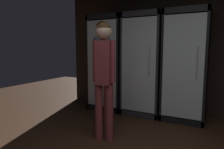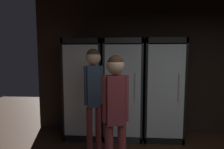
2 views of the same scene
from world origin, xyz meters
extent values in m
cube|color=black|center=(0.00, 3.03, 1.40)|extent=(6.00, 0.06, 2.80)
cube|color=black|center=(-1.91, 2.96, 0.97)|extent=(0.73, 0.04, 1.94)
cube|color=black|center=(-2.25, 2.69, 0.97)|extent=(0.04, 0.59, 1.94)
cube|color=black|center=(-1.56, 2.69, 0.97)|extent=(0.04, 0.59, 1.94)
cube|color=black|center=(-1.91, 2.69, 1.89)|extent=(0.73, 0.59, 0.10)
cube|color=black|center=(-1.91, 2.69, 0.05)|extent=(0.73, 0.59, 0.10)
cube|color=white|center=(-1.91, 2.93, 0.97)|extent=(0.65, 0.02, 1.70)
cube|color=silver|center=(-1.91, 2.40, 0.97)|extent=(0.65, 0.02, 1.70)
cylinder|color=#B2B2B7|center=(-1.69, 2.38, 1.06)|extent=(0.02, 0.02, 0.50)
cube|color=silver|center=(-1.91, 2.69, 0.12)|extent=(0.63, 0.51, 0.02)
cylinder|color=black|center=(-2.11, 2.69, 0.22)|extent=(0.07, 0.07, 0.18)
cylinder|color=black|center=(-2.11, 2.69, 0.35)|extent=(0.02, 0.02, 0.09)
cylinder|color=tan|center=(-2.11, 2.69, 0.22)|extent=(0.07, 0.07, 0.06)
cylinder|color=brown|center=(-1.90, 2.66, 0.22)|extent=(0.07, 0.07, 0.18)
cylinder|color=brown|center=(-1.90, 2.66, 0.34)|extent=(0.02, 0.02, 0.06)
cylinder|color=#2D2D33|center=(-1.90, 2.66, 0.20)|extent=(0.07, 0.07, 0.07)
cylinder|color=brown|center=(-1.70, 2.67, 0.22)|extent=(0.07, 0.07, 0.19)
cylinder|color=brown|center=(-1.70, 2.67, 0.37)|extent=(0.02, 0.02, 0.10)
cylinder|color=#2D2D33|center=(-1.70, 2.67, 0.23)|extent=(0.07, 0.07, 0.06)
cube|color=silver|center=(-1.91, 2.69, 0.54)|extent=(0.63, 0.51, 0.02)
cylinder|color=black|center=(-2.06, 2.72, 0.64)|extent=(0.07, 0.07, 0.18)
cylinder|color=black|center=(-2.06, 2.72, 0.77)|extent=(0.02, 0.02, 0.09)
cylinder|color=beige|center=(-2.06, 2.72, 0.64)|extent=(0.07, 0.07, 0.07)
cylinder|color=#336B38|center=(-1.75, 2.67, 0.65)|extent=(0.08, 0.08, 0.20)
cylinder|color=#336B38|center=(-1.75, 2.67, 0.79)|extent=(0.02, 0.02, 0.08)
cylinder|color=beige|center=(-1.75, 2.67, 0.63)|extent=(0.08, 0.08, 0.06)
cube|color=silver|center=(-1.91, 2.69, 0.96)|extent=(0.63, 0.51, 0.02)
cylinder|color=black|center=(-2.06, 2.72, 1.07)|extent=(0.06, 0.06, 0.19)
cylinder|color=black|center=(-2.06, 2.72, 1.21)|extent=(0.02, 0.02, 0.09)
cylinder|color=tan|center=(-2.06, 2.72, 1.05)|extent=(0.07, 0.07, 0.06)
cylinder|color=#194723|center=(-1.76, 2.69, 1.07)|extent=(0.08, 0.08, 0.19)
cylinder|color=#194723|center=(-1.76, 2.69, 1.20)|extent=(0.03, 0.03, 0.07)
cylinder|color=white|center=(-1.76, 2.69, 1.05)|extent=(0.08, 0.08, 0.06)
cube|color=silver|center=(-1.91, 2.69, 1.38)|extent=(0.63, 0.51, 0.02)
cylinder|color=#194723|center=(-2.06, 2.73, 1.50)|extent=(0.06, 0.06, 0.21)
cylinder|color=#194723|center=(-2.06, 2.73, 1.65)|extent=(0.02, 0.02, 0.08)
cylinder|color=#2D2D33|center=(-2.06, 2.73, 1.49)|extent=(0.07, 0.07, 0.08)
cylinder|color=brown|center=(-1.75, 2.65, 1.49)|extent=(0.07, 0.07, 0.20)
cylinder|color=brown|center=(-1.75, 2.65, 1.63)|extent=(0.03, 0.03, 0.08)
cylinder|color=white|center=(-1.75, 2.65, 1.47)|extent=(0.07, 0.07, 0.05)
cube|color=#2B2B30|center=(-1.14, 2.96, 0.97)|extent=(0.73, 0.04, 1.94)
cube|color=#2B2B30|center=(-1.48, 2.69, 0.97)|extent=(0.04, 0.59, 1.94)
cube|color=#2B2B30|center=(-0.80, 2.69, 0.97)|extent=(0.04, 0.59, 1.94)
cube|color=#2B2B30|center=(-1.14, 2.69, 1.89)|extent=(0.73, 0.59, 0.10)
cube|color=#2B2B30|center=(-1.14, 2.69, 0.05)|extent=(0.73, 0.59, 0.10)
cube|color=white|center=(-1.14, 2.93, 0.97)|extent=(0.65, 0.02, 1.70)
cube|color=silver|center=(-1.14, 2.40, 0.97)|extent=(0.65, 0.02, 1.70)
cylinder|color=#B2B2B7|center=(-0.92, 2.38, 1.06)|extent=(0.02, 0.02, 0.50)
cube|color=silver|center=(-1.14, 2.69, 0.12)|extent=(0.63, 0.51, 0.02)
cylinder|color=#336B38|center=(-1.36, 2.65, 0.24)|extent=(0.08, 0.08, 0.22)
cylinder|color=#336B38|center=(-1.36, 2.65, 0.39)|extent=(0.03, 0.03, 0.09)
cylinder|color=beige|center=(-1.36, 2.65, 0.21)|extent=(0.08, 0.08, 0.08)
cylinder|color=#9EAD99|center=(-1.15, 2.67, 0.24)|extent=(0.08, 0.08, 0.23)
cylinder|color=#9EAD99|center=(-1.15, 2.67, 0.41)|extent=(0.03, 0.03, 0.09)
cylinder|color=#2D2D33|center=(-1.15, 2.67, 0.24)|extent=(0.08, 0.08, 0.09)
cylinder|color=black|center=(-0.92, 2.67, 0.23)|extent=(0.06, 0.06, 0.21)
cylinder|color=black|center=(-0.92, 2.67, 0.37)|extent=(0.02, 0.02, 0.07)
cylinder|color=#2D2D33|center=(-0.92, 2.67, 0.20)|extent=(0.07, 0.07, 0.06)
cube|color=silver|center=(-1.14, 2.69, 0.54)|extent=(0.63, 0.51, 0.02)
cylinder|color=black|center=(-1.35, 2.65, 0.66)|extent=(0.07, 0.07, 0.22)
cylinder|color=black|center=(-1.35, 2.65, 0.81)|extent=(0.03, 0.03, 0.09)
cylinder|color=tan|center=(-1.35, 2.65, 0.64)|extent=(0.07, 0.07, 0.08)
cylinder|color=black|center=(-1.13, 2.68, 0.66)|extent=(0.07, 0.07, 0.23)
cylinder|color=black|center=(-1.13, 2.68, 0.82)|extent=(0.02, 0.02, 0.09)
cylinder|color=tan|center=(-1.13, 2.68, 0.67)|extent=(0.08, 0.08, 0.07)
cylinder|color=brown|center=(-0.94, 2.65, 0.65)|extent=(0.07, 0.07, 0.20)
cylinder|color=brown|center=(-0.94, 2.65, 0.78)|extent=(0.02, 0.02, 0.07)
cylinder|color=#2D2D33|center=(-0.94, 2.65, 0.62)|extent=(0.07, 0.07, 0.06)
cube|color=silver|center=(-1.14, 2.69, 0.96)|extent=(0.63, 0.51, 0.02)
cylinder|color=#194723|center=(-1.37, 2.67, 1.08)|extent=(0.08, 0.08, 0.21)
cylinder|color=#194723|center=(-1.37, 2.67, 1.22)|extent=(0.03, 0.03, 0.08)
cylinder|color=#2D2D33|center=(-1.37, 2.67, 1.09)|extent=(0.08, 0.08, 0.08)
cylinder|color=#9EAD99|center=(-1.21, 2.66, 1.06)|extent=(0.07, 0.07, 0.18)
cylinder|color=#9EAD99|center=(-1.21, 2.66, 1.19)|extent=(0.02, 0.02, 0.07)
cylinder|color=#2D2D33|center=(-1.21, 2.66, 1.04)|extent=(0.07, 0.07, 0.07)
cylinder|color=gray|center=(-1.06, 2.67, 1.08)|extent=(0.08, 0.08, 0.21)
cylinder|color=gray|center=(-1.06, 2.67, 1.22)|extent=(0.02, 0.02, 0.09)
cylinder|color=#2D2D33|center=(-1.06, 2.67, 1.08)|extent=(0.08, 0.08, 0.07)
cylinder|color=gray|center=(-0.91, 2.74, 1.08)|extent=(0.07, 0.07, 0.21)
cylinder|color=gray|center=(-0.91, 2.74, 1.21)|extent=(0.02, 0.02, 0.06)
cylinder|color=tan|center=(-0.91, 2.74, 1.07)|extent=(0.07, 0.07, 0.06)
cube|color=silver|center=(-1.14, 2.69, 1.38)|extent=(0.63, 0.51, 0.02)
cylinder|color=#336B38|center=(-1.34, 2.64, 1.49)|extent=(0.07, 0.07, 0.19)
cylinder|color=#336B38|center=(-1.34, 2.64, 1.62)|extent=(0.02, 0.02, 0.09)
cylinder|color=#2D2D33|center=(-1.34, 2.64, 1.47)|extent=(0.08, 0.08, 0.05)
cylinder|color=#194723|center=(-1.15, 2.73, 1.50)|extent=(0.08, 0.08, 0.22)
cylinder|color=#194723|center=(-1.15, 2.73, 1.66)|extent=(0.03, 0.03, 0.09)
cylinder|color=#2D2D33|center=(-1.15, 2.73, 1.50)|extent=(0.08, 0.08, 0.09)
cylinder|color=brown|center=(-0.92, 2.72, 1.49)|extent=(0.07, 0.07, 0.20)
cylinder|color=brown|center=(-0.92, 2.72, 1.63)|extent=(0.02, 0.02, 0.09)
cylinder|color=beige|center=(-0.92, 2.72, 1.49)|extent=(0.07, 0.07, 0.08)
cube|color=black|center=(-0.37, 2.96, 0.97)|extent=(0.73, 0.04, 1.94)
cube|color=black|center=(-0.72, 2.69, 0.97)|extent=(0.04, 0.59, 1.94)
cube|color=black|center=(-0.03, 2.69, 0.97)|extent=(0.04, 0.59, 1.94)
cube|color=black|center=(-0.37, 2.69, 1.89)|extent=(0.73, 0.59, 0.10)
cube|color=black|center=(-0.37, 2.69, 0.05)|extent=(0.73, 0.59, 0.10)
cube|color=white|center=(-0.37, 2.93, 0.97)|extent=(0.65, 0.02, 1.70)
cube|color=silver|center=(-0.37, 2.40, 0.97)|extent=(0.65, 0.02, 1.70)
cylinder|color=#B2B2B7|center=(-0.15, 2.38, 1.06)|extent=(0.02, 0.02, 0.50)
cube|color=silver|center=(-0.37, 2.69, 0.12)|extent=(0.63, 0.51, 0.02)
cylinder|color=#9EAD99|center=(-0.53, 2.69, 0.24)|extent=(0.06, 0.06, 0.23)
cylinder|color=#9EAD99|center=(-0.53, 2.69, 0.39)|extent=(0.02, 0.02, 0.06)
cylinder|color=tan|center=(-0.53, 2.69, 0.21)|extent=(0.07, 0.07, 0.07)
cylinder|color=#336B38|center=(-0.22, 2.66, 0.25)|extent=(0.07, 0.07, 0.24)
cylinder|color=#336B38|center=(-0.22, 2.66, 0.41)|extent=(0.02, 0.02, 0.09)
cylinder|color=beige|center=(-0.22, 2.66, 0.23)|extent=(0.08, 0.08, 0.06)
cube|color=silver|center=(-0.37, 2.69, 0.54)|extent=(0.63, 0.51, 0.02)
cylinder|color=gray|center=(-0.53, 2.67, 0.65)|extent=(0.06, 0.06, 0.20)
cylinder|color=gray|center=(-0.53, 2.67, 0.78)|extent=(0.02, 0.02, 0.07)
cylinder|color=#2D2D33|center=(-0.53, 2.67, 0.62)|extent=(0.06, 0.06, 0.08)
cylinder|color=gray|center=(-0.22, 2.69, 0.65)|extent=(0.08, 0.08, 0.20)
cylinder|color=gray|center=(-0.22, 2.69, 0.78)|extent=(0.02, 0.02, 0.06)
cylinder|color=#B2332D|center=(-0.22, 2.69, 0.66)|extent=(0.08, 0.08, 0.05)
cube|color=silver|center=(-0.37, 2.69, 0.96)|extent=(0.63, 0.51, 0.02)
cylinder|color=brown|center=(-0.59, 2.71, 1.09)|extent=(0.06, 0.06, 0.24)
cylinder|color=brown|center=(-0.59, 2.71, 1.24)|extent=(0.02, 0.02, 0.07)
cylinder|color=#2D2D33|center=(-0.59, 2.71, 1.07)|extent=(0.07, 0.07, 0.09)
cylinder|color=gray|center=(-0.38, 2.69, 1.08)|extent=(0.06, 0.06, 0.22)
cylinder|color=gray|center=(-0.38, 2.69, 1.23)|extent=(0.02, 0.02, 0.08)
cylinder|color=tan|center=(-0.38, 2.69, 1.05)|extent=(0.06, 0.06, 0.06)
cylinder|color=#9EAD99|center=(-0.17, 2.68, 1.07)|extent=(0.07, 0.07, 0.20)
cylinder|color=#9EAD99|center=(-0.17, 2.68, 1.21)|extent=(0.03, 0.03, 0.08)
cylinder|color=tan|center=(-0.17, 2.68, 1.08)|extent=(0.08, 0.08, 0.08)
cube|color=silver|center=(-0.37, 2.69, 1.38)|extent=(0.63, 0.51, 0.02)
cylinder|color=gray|center=(-0.57, 2.70, 1.50)|extent=(0.06, 0.06, 0.21)
cylinder|color=gray|center=(-0.57, 2.70, 1.65)|extent=(0.02, 0.02, 0.10)
cylinder|color=tan|center=(-0.57, 2.70, 1.49)|extent=(0.07, 0.07, 0.06)
cylinder|color=brown|center=(-0.36, 2.72, 1.49)|extent=(0.07, 0.07, 0.19)
cylinder|color=brown|center=(-0.36, 2.72, 1.62)|extent=(0.03, 0.03, 0.08)
cylinder|color=#2D2D33|center=(-0.36, 2.72, 1.48)|extent=(0.08, 0.08, 0.05)
cylinder|color=#336B38|center=(-0.17, 2.69, 1.50)|extent=(0.08, 0.08, 0.21)
cylinder|color=#336B38|center=(-0.17, 2.69, 1.64)|extent=(0.03, 0.03, 0.07)
cylinder|color=tan|center=(-0.17, 2.69, 1.51)|extent=(0.08, 0.08, 0.08)
cylinder|color=brown|center=(-1.65, 1.85, 0.42)|extent=(0.09, 0.09, 0.84)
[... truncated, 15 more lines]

